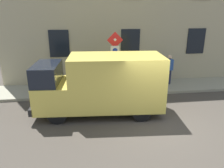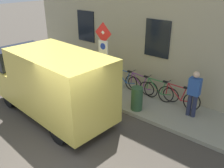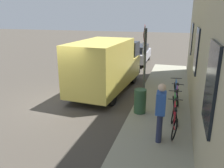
{
  "view_description": "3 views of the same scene",
  "coord_description": "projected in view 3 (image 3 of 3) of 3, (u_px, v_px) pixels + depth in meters",
  "views": [
    {
      "loc": [
        -7.32,
        2.73,
        4.21
      ],
      "look_at": [
        2.3,
        1.45,
        0.92
      ],
      "focal_mm": 34.76,
      "sensor_mm": 36.0,
      "label": 1
    },
    {
      "loc": [
        -3.45,
        -4.66,
        4.81
      ],
      "look_at": [
        2.8,
        0.48,
        1.13
      ],
      "focal_mm": 38.67,
      "sensor_mm": 36.0,
      "label": 2
    },
    {
      "loc": [
        4.51,
        -8.06,
        3.66
      ],
      "look_at": [
        2.07,
        0.24,
        0.97
      ],
      "focal_mm": 36.47,
      "sensor_mm": 36.0,
      "label": 3
    }
  ],
  "objects": [
    {
      "name": "sign_post_stacked",
      "position": [
        144.0,
        52.0,
        9.28
      ],
      "size": [
        0.15,
        0.56,
        3.0
      ],
      "color": "#474C47",
      "rests_on": "sidewalk_slab"
    },
    {
      "name": "pedestrian",
      "position": [
        160.0,
        111.0,
        6.33
      ],
      "size": [
        0.27,
        0.41,
        1.72
      ],
      "rotation": [
        0.0,
        0.0,
        0.02
      ],
      "color": "#262B47",
      "rests_on": "sidewalk_slab"
    },
    {
      "name": "bicycle_red",
      "position": [
        174.0,
        120.0,
        7.03
      ],
      "size": [
        0.46,
        1.72,
        0.89
      ],
      "rotation": [
        0.0,
        0.0,
        1.62
      ],
      "color": "black",
      "rests_on": "sidewalk_slab"
    },
    {
      "name": "parked_hatchback",
      "position": [
        136.0,
        53.0,
        17.43
      ],
      "size": [
        1.77,
        4.01,
        1.38
      ],
      "rotation": [
        0.0,
        0.0,
        1.57
      ],
      "color": "#B6B4BF",
      "rests_on": "ground_plane"
    },
    {
      "name": "bicycle_purple",
      "position": [
        176.0,
        100.0,
        8.62
      ],
      "size": [
        0.46,
        1.71,
        0.89
      ],
      "rotation": [
        0.0,
        0.0,
        1.51
      ],
      "color": "black",
      "rests_on": "sidewalk_slab"
    },
    {
      "name": "delivery_van",
      "position": [
        106.0,
        65.0,
        10.8
      ],
      "size": [
        2.37,
        5.46,
        2.5
      ],
      "rotation": [
        0.0,
        0.0,
        1.5
      ],
      "color": "#E0C952",
      "rests_on": "ground_plane"
    },
    {
      "name": "bicycle_blue",
      "position": [
        176.0,
        93.0,
        9.41
      ],
      "size": [
        0.46,
        1.71,
        0.89
      ],
      "rotation": [
        0.0,
        0.0,
        1.68
      ],
      "color": "black",
      "rests_on": "sidewalk_slab"
    },
    {
      "name": "building_facade",
      "position": [
        214.0,
        7.0,
        7.07
      ],
      "size": [
        0.75,
        14.68,
        7.72
      ],
      "color": "tan",
      "rests_on": "ground_plane"
    },
    {
      "name": "ground_plane",
      "position": [
        64.0,
        103.0,
        9.68
      ],
      "size": [
        80.0,
        80.0,
        0.0
      ],
      "primitive_type": "plane",
      "color": "#453F37"
    },
    {
      "name": "bicycle_green",
      "position": [
        175.0,
        109.0,
        7.82
      ],
      "size": [
        0.46,
        1.72,
        0.89
      ],
      "rotation": [
        0.0,
        0.0,
        1.67
      ],
      "color": "black",
      "rests_on": "sidewalk_slab"
    },
    {
      "name": "litter_bin",
      "position": [
        140.0,
        101.0,
        8.33
      ],
      "size": [
        0.44,
        0.44,
        0.9
      ],
      "primitive_type": "cylinder",
      "color": "#2D5133",
      "rests_on": "sidewalk_slab"
    },
    {
      "name": "sidewalk_slab",
      "position": [
        160.0,
        113.0,
        8.58
      ],
      "size": [
        2.15,
        16.68,
        0.14
      ],
      "primitive_type": "cube",
      "color": "gray",
      "rests_on": "ground_plane"
    }
  ]
}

